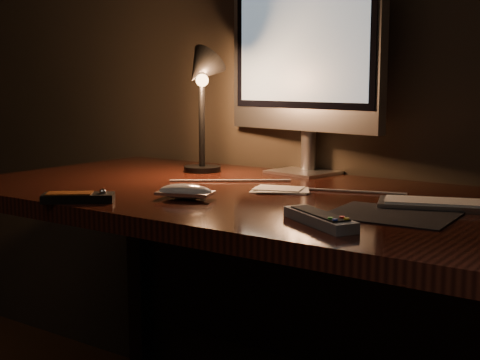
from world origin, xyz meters
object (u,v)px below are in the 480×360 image
Objects in this scene: monitor at (304,57)px; desk_lamp at (201,87)px; media_remote at (78,197)px; keyboard at (476,205)px; tv_remote at (319,219)px; mouse at (185,194)px; desk at (294,244)px.

monitor is 0.29m from desk_lamp.
media_remote is (-0.16, -0.66, -0.31)m from monitor.
keyboard is 0.36m from tv_remote.
media_remote is (-0.16, -0.16, -0.00)m from mouse.
desk is at bearing 42.72° from mouse.
media_remote is 0.53m from tv_remote.
keyboard is 3.19× the size of mouse.
desk_lamp reaches higher than desk.
monitor is 0.74m from media_remote.
tv_remote is at bearing -28.42° from mouse.
keyboard is (0.55, -0.25, -0.31)m from monitor.
desk_lamp reaches higher than mouse.
monitor reaches higher than mouse.
desk is 0.44m from keyboard.
media_remote is (-0.71, -0.41, 0.00)m from keyboard.
tv_remote is (0.36, -0.56, -0.31)m from monitor.
media_remote reaches higher than mouse.
keyboard is 1.09× the size of desk_lamp.
media_remote is at bearing -138.54° from tv_remote.
desk is 13.32× the size of mouse.
monitor is 2.91× the size of tv_remote.
desk is 4.17× the size of keyboard.
keyboard is 2.57× the size of media_remote.
mouse reaches higher than desk.
tv_remote is at bearing -46.60° from monitor.
media_remote is at bearing -153.77° from mouse.
monitor is 1.54× the size of desk_lamp.
monitor is at bearing 153.78° from tv_remote.
keyboard is at bearing -17.79° from desk_lamp.
monitor is 4.49× the size of mouse.
desk_lamp is (-0.06, 0.50, 0.23)m from media_remote.
desk_lamp reaches higher than media_remote.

